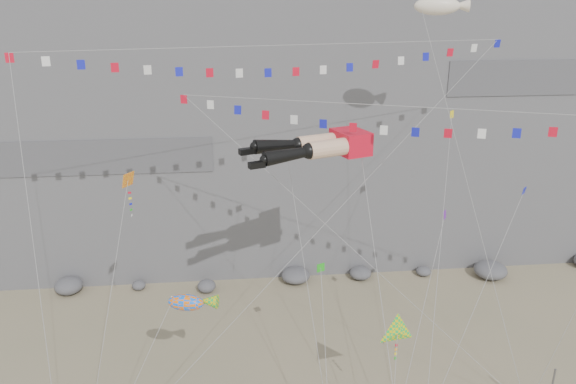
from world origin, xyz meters
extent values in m
cube|color=red|center=(2.03, 5.24, 16.16)|extent=(2.49, 2.88, 1.43)
cylinder|color=#E3B28E|center=(0.31, 3.85, 16.16)|extent=(2.64, 1.82, 1.06)
sphere|color=black|center=(-0.83, 3.43, 16.16)|extent=(0.97, 0.97, 0.97)
cone|color=black|center=(-2.17, 2.94, 16.08)|extent=(3.02, 1.82, 0.99)
cube|color=black|center=(-3.98, 2.28, 15.75)|extent=(1.02, 0.71, 0.35)
cylinder|color=#E3B28E|center=(-0.18, 5.19, 16.16)|extent=(2.64, 1.82, 1.06)
sphere|color=black|center=(-1.32, 4.77, 16.16)|extent=(0.97, 0.97, 0.97)
cone|color=black|center=(-2.67, 4.28, 16.30)|extent=(3.04, 1.83, 1.06)
cube|color=black|center=(-4.48, 3.62, 16.19)|extent=(1.02, 0.71, 0.35)
cylinder|color=gray|center=(2.46, -1.57, 8.10)|extent=(0.03, 0.03, 21.11)
cylinder|color=gray|center=(-8.27, 1.53, 10.92)|extent=(0.03, 0.03, 28.30)
cylinder|color=gray|center=(8.60, 1.09, 9.42)|extent=(0.03, 0.03, 20.88)
cylinder|color=gray|center=(-12.65, -0.43, 7.50)|extent=(0.03, 0.03, 16.49)
cylinder|color=gray|center=(10.46, 4.04, 12.07)|extent=(0.03, 0.03, 26.59)
cylinder|color=gray|center=(-1.00, 1.63, 7.68)|extent=(0.03, 0.03, 20.47)
cylinder|color=gray|center=(4.86, -1.36, 5.81)|extent=(0.03, 0.03, 16.80)
cylinder|color=gray|center=(-0.45, -2.08, 4.59)|extent=(0.03, 0.03, 12.40)
cylinder|color=gray|center=(6.48, 0.26, 8.62)|extent=(0.03, 0.03, 23.71)
cylinder|color=gray|center=(8.06, -1.09, 6.73)|extent=(0.03, 0.03, 17.85)
camera|label=1|loc=(-5.30, -28.08, 25.05)|focal=35.00mm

